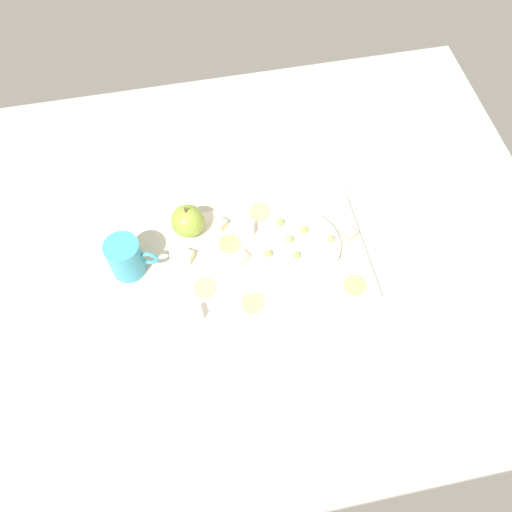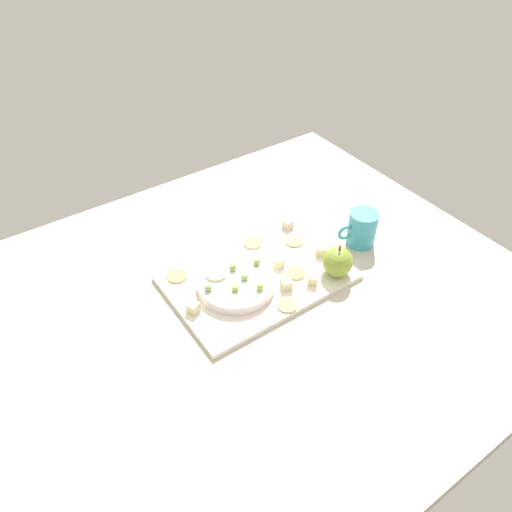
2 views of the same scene
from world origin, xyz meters
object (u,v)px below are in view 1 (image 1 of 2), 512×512
(serving_dish, at_px, (298,247))
(cheese_cube_1, at_px, (241,258))
(cheese_cube_5, at_px, (197,313))
(apple_slice_0, at_px, (316,257))
(cheese_cube_2, at_px, (249,228))
(cracker_2, at_px, (205,288))
(cheese_cube_4, at_px, (187,257))
(grape_2, at_px, (296,255))
(cracker_3, at_px, (253,303))
(cheese_cube_0, at_px, (220,225))
(apple_whole, at_px, (188,221))
(grape_1, at_px, (304,230))
(cheese_cube_3, at_px, (349,234))
(cracker_1, at_px, (259,212))
(cup, at_px, (126,257))
(cracker_0, at_px, (230,244))
(grape_3, at_px, (268,254))
(grape_4, at_px, (331,239))
(grape_0, at_px, (280,222))
(cracker_4, at_px, (355,285))
(grape_5, at_px, (289,239))
(platter, at_px, (269,258))

(serving_dish, distance_m, cheese_cube_1, 0.12)
(cheese_cube_5, distance_m, apple_slice_0, 0.26)
(cheese_cube_2, distance_m, cracker_2, 0.16)
(cheese_cube_4, xyz_separation_m, grape_2, (0.21, -0.05, 0.02))
(cracker_3, bearing_deg, cheese_cube_0, 99.83)
(apple_whole, xyz_separation_m, cheese_cube_2, (0.12, -0.03, -0.02))
(apple_whole, xyz_separation_m, grape_1, (0.23, -0.06, -0.00))
(cheese_cube_0, xyz_separation_m, cheese_cube_3, (0.26, -0.08, 0.00))
(cracker_1, distance_m, cup, 0.30)
(cracker_0, bearing_deg, cup, -177.95)
(cheese_cube_2, bearing_deg, grape_2, -50.55)
(cracker_2, relative_size, grape_3, 2.72)
(cracker_0, relative_size, cup, 0.45)
(cracker_0, xyz_separation_m, cracker_2, (-0.07, -0.09, 0.00))
(grape_1, bearing_deg, cheese_cube_2, 160.39)
(serving_dish, xyz_separation_m, cheese_cube_0, (-0.15, 0.09, -0.00))
(cracker_3, bearing_deg, cheese_cube_2, 81.51)
(cracker_1, distance_m, grape_4, 0.17)
(apple_slice_0, bearing_deg, grape_0, 119.39)
(cheese_cube_4, xyz_separation_m, cracker_1, (0.17, 0.09, -0.01))
(grape_3, bearing_deg, serving_dish, 12.18)
(cheese_cube_0, height_order, grape_0, grape_0)
(cup, bearing_deg, cracker_0, 2.05)
(cracker_0, relative_size, grape_0, 2.72)
(serving_dish, xyz_separation_m, cracker_4, (0.09, -0.10, -0.01))
(serving_dish, height_order, cup, cup)
(serving_dish, bearing_deg, cheese_cube_4, 174.17)
(cheese_cube_4, height_order, cracker_2, cheese_cube_4)
(apple_whole, height_order, cracker_0, apple_whole)
(cracker_0, height_order, cup, cup)
(apple_slice_0, bearing_deg, cracker_2, -177.37)
(serving_dish, xyz_separation_m, apple_whole, (-0.21, 0.09, 0.02))
(cracker_0, relative_size, apple_slice_0, 0.90)
(cracker_0, bearing_deg, cheese_cube_5, -121.41)
(cheese_cube_5, xyz_separation_m, cracker_0, (0.09, 0.15, -0.01))
(cheese_cube_4, distance_m, cracker_3, 0.17)
(cracker_3, height_order, grape_1, grape_1)
(grape_5, xyz_separation_m, cup, (-0.33, 0.02, 0.00))
(grape_1, bearing_deg, platter, -158.74)
(cracker_4, xyz_separation_m, cup, (-0.43, 0.14, 0.03))
(cheese_cube_3, xyz_separation_m, cracker_1, (-0.17, 0.10, -0.01))
(cracker_0, bearing_deg, apple_slice_0, -26.63)
(serving_dish, bearing_deg, grape_2, -110.77)
(cracker_1, height_order, grape_5, grape_5)
(grape_0, distance_m, grape_5, 0.05)
(cracker_3, height_order, grape_4, grape_4)
(grape_2, relative_size, grape_4, 1.00)
(cracker_2, bearing_deg, cracker_0, 54.06)
(cheese_cube_0, xyz_separation_m, cracker_3, (0.03, -0.19, -0.01))
(cheese_cube_1, relative_size, cheese_cube_3, 1.00)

